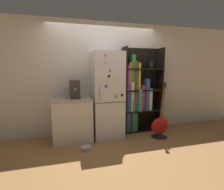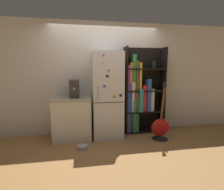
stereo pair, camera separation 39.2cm
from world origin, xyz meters
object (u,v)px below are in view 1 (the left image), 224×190
(espresso_machine, at_px, (75,89))
(guitar, at_px, (160,129))
(refrigerator, at_px, (107,95))
(pet_bowl, at_px, (86,148))
(bookshelf, at_px, (137,94))

(espresso_machine, xyz_separation_m, guitar, (1.82, -0.40, -0.93))
(refrigerator, distance_m, espresso_machine, 0.72)
(espresso_machine, bearing_deg, guitar, -12.23)
(refrigerator, xyz_separation_m, pet_bowl, (-0.57, -0.57, -0.91))
(refrigerator, bearing_deg, guitar, -18.95)
(refrigerator, height_order, guitar, refrigerator)
(guitar, xyz_separation_m, pet_bowl, (-1.68, -0.18, -0.14))
(guitar, bearing_deg, refrigerator, 161.05)
(bookshelf, bearing_deg, espresso_machine, -174.00)
(espresso_machine, relative_size, pet_bowl, 1.91)
(bookshelf, xyz_separation_m, pet_bowl, (-1.37, -0.74, -0.87))
(refrigerator, relative_size, pet_bowl, 9.49)
(guitar, bearing_deg, espresso_machine, 167.77)
(pet_bowl, bearing_deg, guitar, 6.19)
(refrigerator, bearing_deg, bookshelf, 11.93)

